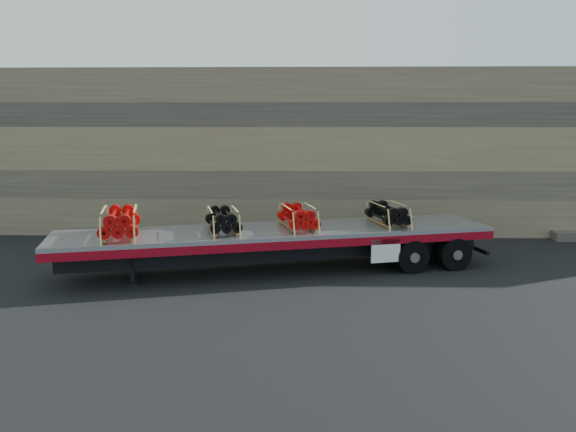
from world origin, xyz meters
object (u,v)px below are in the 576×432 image
Objects in this scene: bundle_front at (120,223)px; bundle_midfront at (223,221)px; bundle_rear at (388,214)px; bundle_midrear at (298,217)px; trailer at (277,250)px.

bundle_front is 3.14m from bundle_midfront.
bundle_midfront reaches higher than bundle_rear.
bundle_midrear is 1.04× the size of bundle_rear.
bundle_front is 8.75m from bundle_rear.
trailer is at bearing 0.00° from bundle_midfront.
bundle_rear reaches higher than trailer.
trailer is 2.03m from bundle_midfront.
bundle_midrear is at bearing 180.00° from bundle_rear.
bundle_front reaches higher than bundle_midfront.
bundle_midfront is at bearing 180.00° from bundle_midrear.
bundle_midrear is (0.70, 0.18, 1.05)m from trailer.
trailer is at bearing 180.00° from bundle_rear.
trailer is 1.28m from bundle_midrear.
bundle_midrear reaches higher than bundle_midfront.
bundle_rear is (5.42, 1.42, -0.01)m from bundle_midfront.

